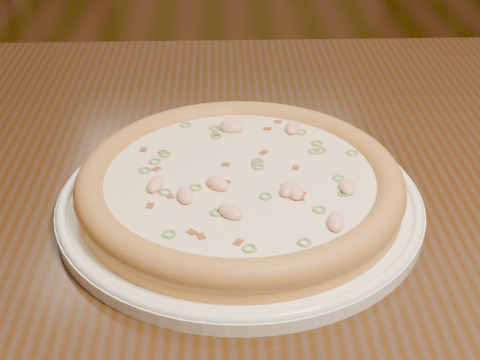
{
  "coord_description": "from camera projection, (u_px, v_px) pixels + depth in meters",
  "views": [
    {
      "loc": [
        0.03,
        -1.26,
        1.1
      ],
      "look_at": [
        0.05,
        -0.74,
        0.78
      ],
      "focal_mm": 50.0,
      "sensor_mm": 36.0,
      "label": 1
    }
  ],
  "objects": [
    {
      "name": "ground",
      "position": [
        211.0,
        290.0,
        1.65
      ],
      "size": [
        9.0,
        9.0,
        0.0
      ],
      "primitive_type": "plane",
      "color": "black"
    },
    {
      "name": "hero_table",
      "position": [
        349.0,
        254.0,
        0.73
      ],
      "size": [
        1.2,
        0.8,
        0.75
      ],
      "color": "black",
      "rests_on": "ground"
    },
    {
      "name": "plate",
      "position": [
        240.0,
        199.0,
        0.62
      ],
      "size": [
        0.34,
        0.34,
        0.02
      ],
      "color": "white",
      "rests_on": "hero_table"
    },
    {
      "name": "pizza",
      "position": [
        240.0,
        183.0,
        0.61
      ],
      "size": [
        0.3,
        0.3,
        0.03
      ],
      "color": "#CB8940",
      "rests_on": "plate"
    }
  ]
}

